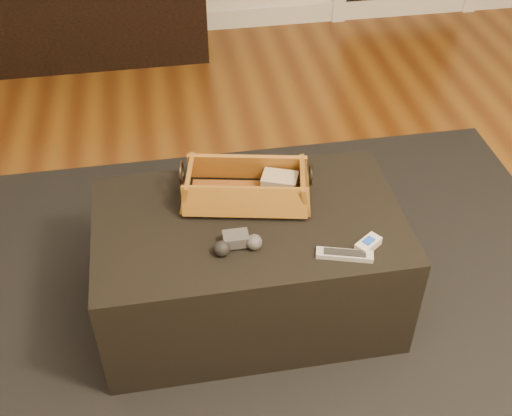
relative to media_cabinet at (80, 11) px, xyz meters
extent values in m
cube|color=brown|center=(0.74, -2.51, -0.28)|extent=(5.00, 5.50, 0.01)
cube|color=white|center=(0.74, 0.22, -0.21)|extent=(5.00, 0.04, 0.12)
cube|color=black|center=(0.00, 0.00, 0.00)|extent=(1.40, 0.45, 0.55)
cube|color=black|center=(0.63, -2.15, -0.27)|extent=(2.60, 2.00, 0.01)
cube|color=black|center=(0.63, -2.10, -0.05)|extent=(1.00, 0.60, 0.42)
cube|color=black|center=(0.62, -2.01, 0.18)|extent=(0.22, 0.07, 0.02)
cube|color=tan|center=(0.75, -1.99, 0.20)|extent=(0.14, 0.12, 0.06)
cube|color=#A75825|center=(0.64, -2.00, 0.16)|extent=(0.40, 0.24, 0.01)
cube|color=#A16124|center=(0.66, -1.91, 0.22)|extent=(0.40, 0.11, 0.11)
cube|color=#AC6D26|center=(0.62, -2.09, 0.22)|extent=(0.40, 0.11, 0.11)
cube|color=#8E5F20|center=(0.83, -2.04, 0.22)|extent=(0.08, 0.20, 0.11)
cube|color=#A26A24|center=(0.45, -1.96, 0.22)|extent=(0.08, 0.20, 0.11)
torus|color=black|center=(0.84, -2.04, 0.27)|extent=(0.02, 0.08, 0.08)
torus|color=black|center=(0.44, -1.96, 0.27)|extent=(0.02, 0.08, 0.08)
cube|color=#3A3A3D|center=(0.57, -2.21, 0.18)|extent=(0.08, 0.06, 0.04)
sphere|color=black|center=(0.53, -2.24, 0.18)|extent=(0.05, 0.05, 0.05)
sphere|color=#3F4043|center=(0.63, -2.23, 0.18)|extent=(0.05, 0.05, 0.05)
cube|color=silver|center=(0.89, -2.32, 0.17)|extent=(0.18, 0.09, 0.02)
cube|color=black|center=(0.89, -2.32, 0.18)|extent=(0.13, 0.06, 0.00)
cube|color=beige|center=(0.97, -2.29, 0.17)|extent=(0.09, 0.08, 0.03)
cube|color=blue|center=(0.97, -2.29, 0.19)|extent=(0.04, 0.04, 0.01)
camera|label=1|loc=(0.40, -3.62, 1.53)|focal=45.00mm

